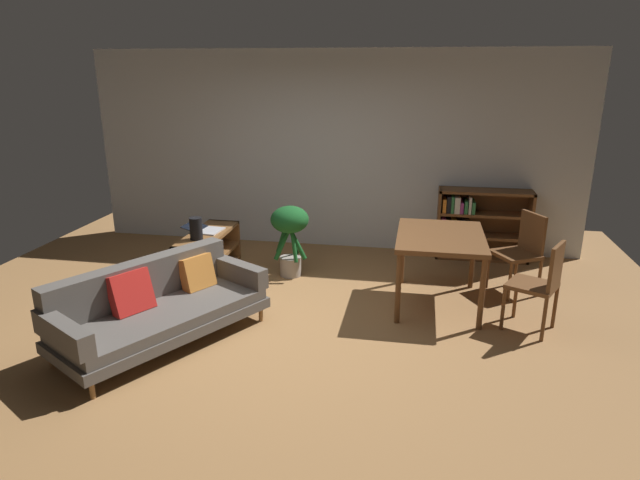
{
  "coord_description": "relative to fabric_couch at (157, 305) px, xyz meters",
  "views": [
    {
      "loc": [
        1.22,
        -4.75,
        2.46
      ],
      "look_at": [
        0.3,
        0.23,
        0.85
      ],
      "focal_mm": 30.61,
      "sensor_mm": 36.0,
      "label": 1
    }
  ],
  "objects": [
    {
      "name": "potted_floor_plant",
      "position": [
        0.83,
        1.84,
        0.24
      ],
      "size": [
        0.46,
        0.46,
        0.88
      ],
      "color": "#9E9389",
      "rests_on": "ground_plane"
    },
    {
      "name": "dining_chair_far",
      "position": [
        3.52,
        0.82,
        0.16
      ],
      "size": [
        0.55,
        0.54,
        0.91
      ],
      "color": "brown",
      "rests_on": "ground_plane"
    },
    {
      "name": "ground_plane",
      "position": [
        1.12,
        0.46,
        -0.35
      ],
      "size": [
        8.16,
        8.16,
        0.0
      ],
      "primitive_type": "plane",
      "color": "#9E7042"
    },
    {
      "name": "media_console",
      "position": [
        -0.18,
        1.73,
        -0.1
      ],
      "size": [
        0.42,
        1.2,
        0.52
      ],
      "color": "brown",
      "rests_on": "ground_plane"
    },
    {
      "name": "fabric_couch",
      "position": [
        0.0,
        0.0,
        0.0
      ],
      "size": [
        1.7,
        2.1,
        0.73
      ],
      "color": "olive",
      "rests_on": "ground_plane"
    },
    {
      "name": "dining_table",
      "position": [
        2.59,
        1.3,
        0.35
      ],
      "size": [
        0.9,
        1.18,
        0.79
      ],
      "color": "brown",
      "rests_on": "ground_plane"
    },
    {
      "name": "back_wall_panel",
      "position": [
        1.12,
        3.16,
        1.0
      ],
      "size": [
        6.8,
        0.1,
        2.7
      ],
      "primitive_type": "cube",
      "color": "silver",
      "rests_on": "ground_plane"
    },
    {
      "name": "desk_speaker",
      "position": [
        -0.21,
        1.47,
        0.3
      ],
      "size": [
        0.15,
        0.15,
        0.26
      ],
      "color": "black",
      "rests_on": "media_console"
    },
    {
      "name": "open_laptop",
      "position": [
        -0.24,
        1.81,
        0.19
      ],
      "size": [
        0.48,
        0.37,
        0.07
      ],
      "color": "silver",
      "rests_on": "media_console"
    },
    {
      "name": "bookshelf",
      "position": [
        3.09,
        2.96,
        0.11
      ],
      "size": [
        1.2,
        0.35,
        0.93
      ],
      "color": "brown",
      "rests_on": "ground_plane"
    },
    {
      "name": "dining_chair_near",
      "position": [
        3.51,
        1.82,
        0.16
      ],
      "size": [
        0.59,
        0.59,
        0.91
      ],
      "color": "brown",
      "rests_on": "ground_plane"
    }
  ]
}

